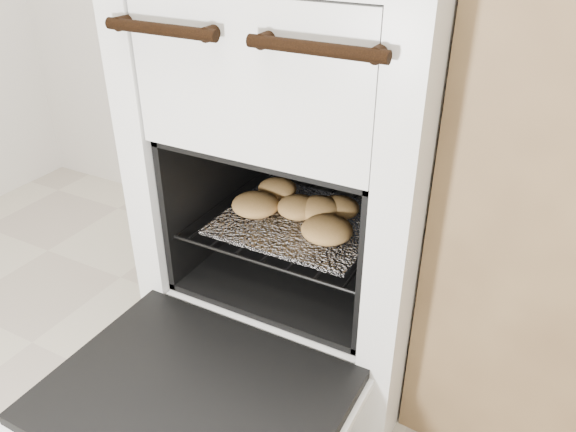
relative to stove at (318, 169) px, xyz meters
name	(u,v)px	position (x,y,z in m)	size (l,w,h in m)	color
stove	(318,169)	(0.00, 0.00, 0.00)	(0.65, 0.72, 1.00)	silver
oven_door	(193,399)	(0.00, -0.55, -0.27)	(0.59, 0.46, 0.04)	black
oven_rack	(305,219)	(0.00, -0.07, -0.11)	(0.47, 0.46, 0.01)	black
foil_sheet	(301,221)	(0.00, -0.09, -0.10)	(0.37, 0.33, 0.01)	white
baked_rolls	(302,208)	(0.00, -0.08, -0.07)	(0.34, 0.27, 0.05)	#BE834C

